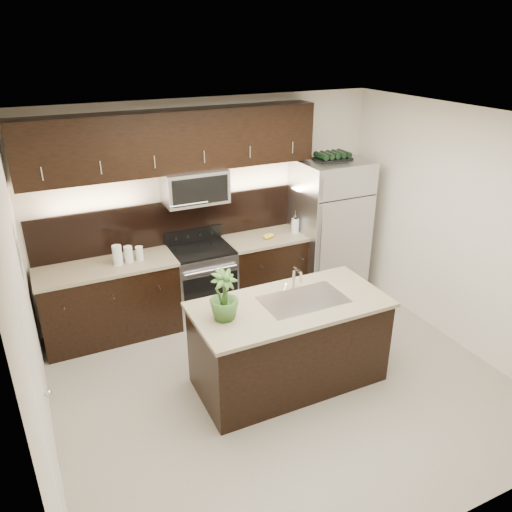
{
  "coord_description": "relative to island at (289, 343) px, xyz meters",
  "views": [
    {
      "loc": [
        -2.08,
        -3.74,
        3.4
      ],
      "look_at": [
        -0.03,
        0.55,
        1.25
      ],
      "focal_mm": 35.0,
      "sensor_mm": 36.0,
      "label": 1
    }
  ],
  "objects": [
    {
      "name": "ground",
      "position": [
        -0.09,
        -0.01,
        -0.47
      ],
      "size": [
        4.5,
        4.5,
        0.0
      ],
      "primitive_type": "plane",
      "color": "gray",
      "rests_on": "ground"
    },
    {
      "name": "room_walls",
      "position": [
        -0.2,
        -0.04,
        1.22
      ],
      "size": [
        4.52,
        4.02,
        2.71
      ],
      "color": "beige",
      "rests_on": "ground"
    },
    {
      "name": "counter_run",
      "position": [
        -0.54,
        1.68,
        -0.0
      ],
      "size": [
        3.51,
        0.65,
        0.94
      ],
      "color": "black",
      "rests_on": "ground"
    },
    {
      "name": "upper_fixtures",
      "position": [
        -0.51,
        1.83,
        1.67
      ],
      "size": [
        3.49,
        0.4,
        1.66
      ],
      "color": "black",
      "rests_on": "counter_run"
    },
    {
      "name": "island",
      "position": [
        0.0,
        0.0,
        0.0
      ],
      "size": [
        1.96,
        0.96,
        0.94
      ],
      "color": "black",
      "rests_on": "ground"
    },
    {
      "name": "sink_faucet",
      "position": [
        0.15,
        0.01,
        0.48
      ],
      "size": [
        0.84,
        0.5,
        0.28
      ],
      "color": "silver",
      "rests_on": "island"
    },
    {
      "name": "refrigerator",
      "position": [
        1.5,
        1.62,
        0.46
      ],
      "size": [
        0.9,
        0.81,
        1.87
      ],
      "primitive_type": "cube",
      "color": "#B2B2B7",
      "rests_on": "ground"
    },
    {
      "name": "wine_rack",
      "position": [
        1.5,
        1.62,
        1.45
      ],
      "size": [
        0.46,
        0.29,
        0.11
      ],
      "color": "black",
      "rests_on": "refrigerator"
    },
    {
      "name": "plant",
      "position": [
        -0.7,
        0.01,
        0.71
      ],
      "size": [
        0.36,
        0.36,
        0.49
      ],
      "primitive_type": "imported",
      "rotation": [
        0.0,
        0.0,
        0.38
      ],
      "color": "#335722",
      "rests_on": "island"
    },
    {
      "name": "canisters",
      "position": [
        -1.26,
        1.64,
        0.57
      ],
      "size": [
        0.35,
        0.12,
        0.24
      ],
      "rotation": [
        0.0,
        0.0,
        0.1
      ],
      "color": "silver",
      "rests_on": "counter_run"
    },
    {
      "name": "french_press",
      "position": [
        0.98,
        1.63,
        0.58
      ],
      "size": [
        0.11,
        0.11,
        0.3
      ],
      "rotation": [
        0.0,
        0.0,
        -0.1
      ],
      "color": "silver",
      "rests_on": "counter_run"
    },
    {
      "name": "bananas",
      "position": [
        0.52,
        1.6,
        0.49
      ],
      "size": [
        0.2,
        0.18,
        0.05
      ],
      "primitive_type": "ellipsoid",
      "rotation": [
        0.0,
        0.0,
        0.39
      ],
      "color": "yellow",
      "rests_on": "counter_run"
    }
  ]
}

